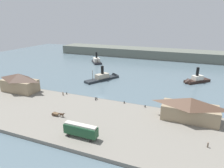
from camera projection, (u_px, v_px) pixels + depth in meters
name	position (u px, v px, depth m)	size (l,w,h in m)	color
ground_plane	(100.00, 97.00, 94.74)	(320.00, 320.00, 0.00)	slate
quay_promenade	(75.00, 116.00, 75.20)	(110.00, 36.00, 1.20)	gray
seawall_edge	(97.00, 99.00, 91.41)	(110.00, 0.80, 1.00)	#666159
ferry_shed_customs_shed	(20.00, 82.00, 98.05)	(17.81, 8.73, 9.04)	#998466
ferry_shed_west_terminal	(190.00, 109.00, 70.51)	(19.35, 8.91, 8.29)	#998466
street_tram	(81.00, 130.00, 60.30)	(10.78, 2.66, 4.36)	#1E4C2D
horse_cart	(58.00, 114.00, 73.76)	(5.42, 1.39, 1.87)	brown
pedestrian_near_cart	(95.00, 99.00, 88.18)	(0.40, 0.40, 1.62)	#232328
pedestrian_by_tram	(208.00, 145.00, 56.05)	(0.41, 0.41, 1.67)	#6B5B4C
pedestrian_standing_center	(63.00, 94.00, 93.73)	(0.44, 0.44, 1.79)	#4C3D33
mooring_post_center_east	(124.00, 102.00, 85.12)	(0.44, 0.44, 0.90)	black
mooring_post_east	(67.00, 93.00, 95.23)	(0.44, 0.44, 0.90)	black
mooring_post_center_west	(145.00, 106.00, 81.30)	(0.44, 0.44, 0.90)	black
mooring_post_west	(97.00, 99.00, 89.15)	(0.44, 0.44, 0.90)	black
ferry_mid_harbor	(106.00, 77.00, 122.50)	(15.93, 24.01, 10.29)	#23282D
ferry_departing_north	(96.00, 61.00, 168.31)	(14.17, 16.23, 11.15)	black
ferry_moored_west	(195.00, 80.00, 116.10)	(15.51, 15.32, 10.36)	black
far_headland	(150.00, 53.00, 190.24)	(180.00, 24.00, 8.00)	#60665B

